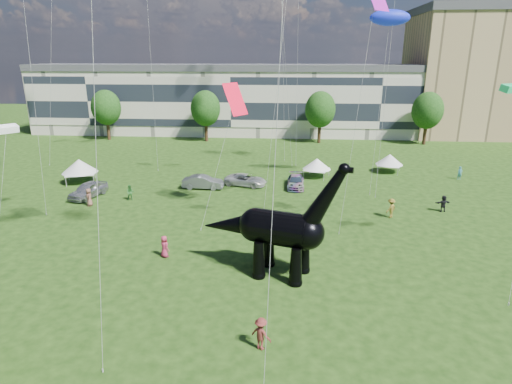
{
  "coord_description": "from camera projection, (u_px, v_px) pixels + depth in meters",
  "views": [
    {
      "loc": [
        2.76,
        -21.96,
        14.58
      ],
      "look_at": [
        0.42,
        8.0,
        5.0
      ],
      "focal_mm": 30.0,
      "sensor_mm": 36.0,
      "label": 1
    }
  ],
  "objects": [
    {
      "name": "car_grey",
      "position": [
        203.0,
        182.0,
        49.03
      ],
      "size": [
        4.72,
        1.69,
        1.55
      ],
      "primitive_type": "imported",
      "rotation": [
        0.0,
        0.0,
        1.56
      ],
      "color": "slate",
      "rests_on": "ground"
    },
    {
      "name": "ground",
      "position": [
        239.0,
        312.0,
        25.49
      ],
      "size": [
        220.0,
        220.0,
        0.0
      ],
      "primitive_type": "plane",
      "color": "#16330C",
      "rests_on": "ground"
    },
    {
      "name": "gazebo_far",
      "position": [
        390.0,
        160.0,
        55.7
      ],
      "size": [
        4.38,
        4.38,
        2.41
      ],
      "rotation": [
        0.0,
        0.0,
        -0.32
      ],
      "color": "silver",
      "rests_on": "ground"
    },
    {
      "name": "terrace_row",
      "position": [
        235.0,
        102.0,
        83.15
      ],
      "size": [
        78.0,
        11.0,
        12.0
      ],
      "primitive_type": "cube",
      "color": "beige",
      "rests_on": "ground"
    },
    {
      "name": "visitors",
      "position": [
        239.0,
        213.0,
        39.08
      ],
      "size": [
        56.54,
        34.78,
        1.88
      ],
      "color": "brown",
      "rests_on": "ground"
    },
    {
      "name": "gazebo_near",
      "position": [
        317.0,
        164.0,
        53.39
      ],
      "size": [
        4.4,
        4.4,
        2.42
      ],
      "rotation": [
        0.0,
        0.0,
        -0.33
      ],
      "color": "white",
      "rests_on": "ground"
    },
    {
      "name": "tree_far_right",
      "position": [
        428.0,
        108.0,
        71.99
      ],
      "size": [
        5.2,
        5.2,
        9.44
      ],
      "color": "#382314",
      "rests_on": "ground"
    },
    {
      "name": "tree_far_left",
      "position": [
        106.0,
        105.0,
        76.15
      ],
      "size": [
        5.2,
        5.2,
        9.44
      ],
      "color": "#382314",
      "rests_on": "ground"
    },
    {
      "name": "car_dark",
      "position": [
        296.0,
        182.0,
        49.49
      ],
      "size": [
        1.93,
        4.71,
        1.37
      ],
      "primitive_type": "imported",
      "rotation": [
        0.0,
        0.0,
        -0.0
      ],
      "color": "#595960",
      "rests_on": "ground"
    },
    {
      "name": "tree_mid_right",
      "position": [
        320.0,
        107.0,
        73.33
      ],
      "size": [
        5.2,
        5.2,
        9.44
      ],
      "color": "#382314",
      "rests_on": "ground"
    },
    {
      "name": "dinosaur_sculpture",
      "position": [
        276.0,
        230.0,
        29.1
      ],
      "size": [
        10.55,
        4.73,
        8.69
      ],
      "rotation": [
        0.0,
        0.0,
        -0.31
      ],
      "color": "black",
      "rests_on": "ground"
    },
    {
      "name": "apartment_block",
      "position": [
        488.0,
        76.0,
        80.92
      ],
      "size": [
        28.0,
        18.0,
        22.0
      ],
      "primitive_type": "cube",
      "color": "tan",
      "rests_on": "ground"
    },
    {
      "name": "gazebo_left",
      "position": [
        79.0,
        166.0,
        51.07
      ],
      "size": [
        5.34,
        5.34,
        2.86
      ],
      "rotation": [
        0.0,
        0.0,
        0.38
      ],
      "color": "silver",
      "rests_on": "ground"
    },
    {
      "name": "tree_mid_left",
      "position": [
        205.0,
        106.0,
        74.81
      ],
      "size": [
        5.2,
        5.2,
        9.44
      ],
      "color": "#382314",
      "rests_on": "ground"
    },
    {
      "name": "car_silver",
      "position": [
        88.0,
        190.0,
        45.97
      ],
      "size": [
        3.16,
        5.24,
        1.67
      ],
      "primitive_type": "imported",
      "rotation": [
        0.0,
        0.0,
        -0.26
      ],
      "color": "#BDBCC1",
      "rests_on": "ground"
    },
    {
      "name": "car_white",
      "position": [
        246.0,
        180.0,
        50.2
      ],
      "size": [
        5.34,
        3.48,
        1.37
      ],
      "primitive_type": "imported",
      "rotation": [
        0.0,
        0.0,
        1.3
      ],
      "color": "silver",
      "rests_on": "ground"
    }
  ]
}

